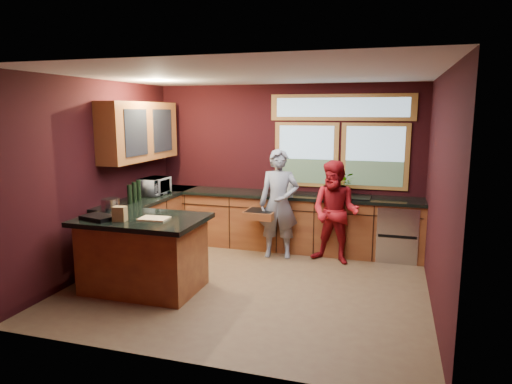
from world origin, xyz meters
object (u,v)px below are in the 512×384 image
at_px(person_grey, 279,204).
at_px(cutting_board, 154,219).
at_px(person_red, 335,212).
at_px(stock_pot, 111,205).
at_px(island, 144,253).

height_order(person_grey, cutting_board, person_grey).
relative_size(person_grey, cutting_board, 4.83).
distance_m(person_grey, cutting_board, 2.17).
bearing_deg(person_red, person_grey, -167.75).
bearing_deg(stock_pot, island, -15.26).
height_order(person_red, stock_pot, person_red).
relative_size(person_red, cutting_board, 4.42).
bearing_deg(stock_pot, cutting_board, -14.93).
relative_size(person_red, stock_pot, 6.44).
bearing_deg(person_red, stock_pot, -135.36).
distance_m(island, person_red, 2.84).
height_order(island, stock_pot, stock_pot).
xyz_separation_m(island, person_grey, (1.32, 1.80, 0.37)).
height_order(person_red, cutting_board, person_red).
relative_size(island, stock_pot, 6.46).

